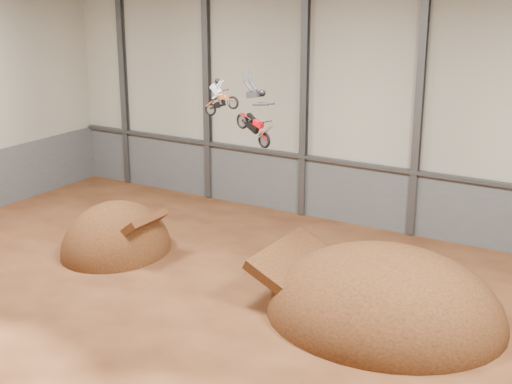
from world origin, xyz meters
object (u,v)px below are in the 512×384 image
(takeoff_ramp, at_px, (117,252))
(fmx_rider_b, at_px, (251,108))
(landing_ramp, at_px, (383,317))
(fmx_rider_a, at_px, (223,94))

(takeoff_ramp, height_order, fmx_rider_b, fmx_rider_b)
(landing_ramp, bearing_deg, fmx_rider_b, -177.71)
(fmx_rider_a, xyz_separation_m, fmx_rider_b, (1.71, -0.49, -0.40))
(landing_ramp, xyz_separation_m, fmx_rider_a, (-7.98, 0.24, 8.58))
(landing_ramp, bearing_deg, fmx_rider_a, 178.27)
(fmx_rider_b, bearing_deg, fmx_rider_a, 179.78)
(landing_ramp, bearing_deg, takeoff_ramp, -179.33)
(fmx_rider_b, bearing_deg, takeoff_ramp, -164.79)
(takeoff_ramp, bearing_deg, landing_ramp, 0.67)
(fmx_rider_a, bearing_deg, fmx_rider_b, -17.31)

